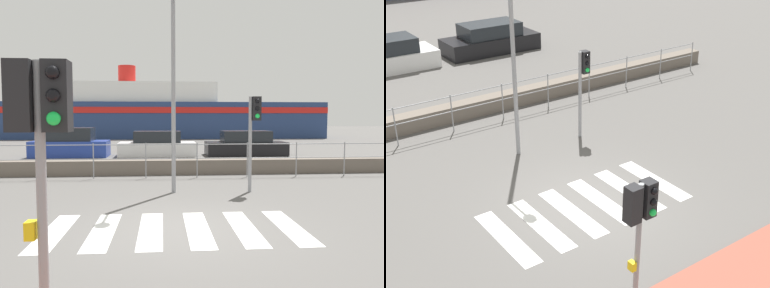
# 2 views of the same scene
# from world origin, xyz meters

# --- Properties ---
(ground_plane) EXTENTS (160.00, 160.00, 0.00)m
(ground_plane) POSITION_xyz_m (0.00, 0.00, 0.00)
(ground_plane) COLOR #565451
(crosswalk) EXTENTS (4.95, 2.40, 0.01)m
(crosswalk) POSITION_xyz_m (-0.11, 0.00, 0.00)
(crosswalk) COLOR silver
(crosswalk) RESTS_ON ground_plane
(seawall) EXTENTS (22.22, 0.55, 0.55)m
(seawall) POSITION_xyz_m (0.00, 7.02, 0.27)
(seawall) COLOR #6B6056
(seawall) RESTS_ON ground_plane
(harbor_fence) EXTENTS (20.03, 0.04, 1.25)m
(harbor_fence) POSITION_xyz_m (0.00, 6.15, 0.82)
(harbor_fence) COLOR gray
(harbor_fence) RESTS_ON ground_plane
(traffic_light_near) EXTENTS (0.58, 0.41, 2.69)m
(traffic_light_near) POSITION_xyz_m (-1.51, -3.36, 2.10)
(traffic_light_near) COLOR gray
(traffic_light_near) RESTS_ON ground_plane
(traffic_light_far) EXTENTS (0.34, 0.32, 2.74)m
(traffic_light_far) POSITION_xyz_m (2.29, 3.45, 2.01)
(traffic_light_far) COLOR gray
(traffic_light_far) RESTS_ON ground_plane
(streetlamp) EXTENTS (0.32, 1.23, 5.53)m
(streetlamp) POSITION_xyz_m (-0.01, 3.30, 3.48)
(streetlamp) COLOR gray
(streetlamp) RESTS_ON ground_plane
(parked_car_black) EXTENTS (4.50, 1.84, 1.39)m
(parked_car_black) POSITION_xyz_m (4.40, 13.79, 0.59)
(parked_car_black) COLOR black
(parked_car_black) RESTS_ON ground_plane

